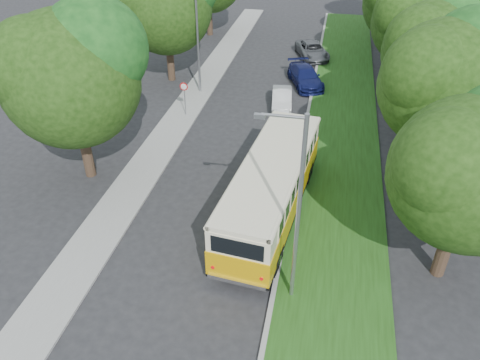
% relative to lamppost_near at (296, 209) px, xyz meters
% --- Properties ---
extents(ground, '(120.00, 120.00, 0.00)m').
position_rel_lamppost_near_xyz_m(ground, '(-4.21, 2.50, -4.37)').
color(ground, '#242426').
rests_on(ground, ground).
extents(curb, '(0.20, 70.00, 0.15)m').
position_rel_lamppost_near_xyz_m(curb, '(-0.61, 7.50, -4.29)').
color(curb, gray).
rests_on(curb, ground).
extents(grass_verge, '(4.50, 70.00, 0.13)m').
position_rel_lamppost_near_xyz_m(grass_verge, '(1.74, 7.50, -4.30)').
color(grass_verge, '#1F4412').
rests_on(grass_verge, ground).
extents(sidewalk, '(2.20, 70.00, 0.12)m').
position_rel_lamppost_near_xyz_m(sidewalk, '(-9.01, 7.50, -4.31)').
color(sidewalk, gray).
rests_on(sidewalk, ground).
extents(treeline, '(24.27, 41.91, 9.46)m').
position_rel_lamppost_near_xyz_m(treeline, '(-1.06, 20.49, 1.56)').
color(treeline, '#332319').
rests_on(treeline, ground).
extents(lamppost_near, '(1.71, 0.16, 8.00)m').
position_rel_lamppost_near_xyz_m(lamppost_near, '(0.00, 0.00, 0.00)').
color(lamppost_near, gray).
rests_on(lamppost_near, ground).
extents(lamppost_far, '(1.71, 0.16, 7.50)m').
position_rel_lamppost_near_xyz_m(lamppost_far, '(-8.91, 18.50, -0.25)').
color(lamppost_far, gray).
rests_on(lamppost_far, ground).
extents(warning_sign, '(0.56, 0.10, 2.50)m').
position_rel_lamppost_near_xyz_m(warning_sign, '(-8.71, 14.48, -2.66)').
color(warning_sign, gray).
rests_on(warning_sign, ground).
extents(vintage_bus, '(3.83, 10.78, 3.13)m').
position_rel_lamppost_near_xyz_m(vintage_bus, '(-1.49, 4.92, -2.80)').
color(vintage_bus, '#E1A507').
rests_on(vintage_bus, ground).
extents(car_silver, '(1.86, 4.23, 1.42)m').
position_rel_lamppost_near_xyz_m(car_silver, '(-1.70, 10.04, -3.66)').
color(car_silver, '#B0B0B5').
rests_on(car_silver, ground).
extents(car_white, '(1.79, 3.93, 1.25)m').
position_rel_lamppost_near_xyz_m(car_white, '(-2.53, 17.18, -3.74)').
color(car_white, silver).
rests_on(car_white, ground).
extents(car_blue, '(3.55, 5.22, 1.40)m').
position_rel_lamppost_near_xyz_m(car_blue, '(-1.27, 21.50, -3.67)').
color(car_blue, '#131954').
rests_on(car_blue, ground).
extents(car_grey, '(3.64, 5.26, 1.34)m').
position_rel_lamppost_near_xyz_m(car_grey, '(-1.21, 27.78, -3.70)').
color(car_grey, '#5C5F64').
rests_on(car_grey, ground).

